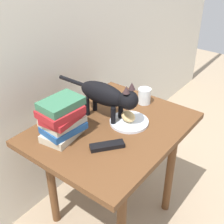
{
  "coord_description": "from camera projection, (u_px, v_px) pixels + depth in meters",
  "views": [
    {
      "loc": [
        -0.93,
        -0.72,
        1.42
      ],
      "look_at": [
        0.0,
        0.0,
        0.7
      ],
      "focal_mm": 47.53,
      "sensor_mm": 36.0,
      "label": 1
    }
  ],
  "objects": [
    {
      "name": "plate",
      "position": [
        129.0,
        122.0,
        1.44
      ],
      "size": [
        0.19,
        0.19,
        0.01
      ],
      "primitive_type": "cylinder",
      "color": "silver",
      "rests_on": "side_table"
    },
    {
      "name": "bread_roll",
      "position": [
        128.0,
        116.0,
        1.43
      ],
      "size": [
        0.09,
        0.1,
        0.05
      ],
      "primitive_type": "ellipsoid",
      "rotation": [
        0.0,
        0.0,
        1.19
      ],
      "color": "#E0BC7A",
      "rests_on": "plate"
    },
    {
      "name": "candle_jar",
      "position": [
        145.0,
        97.0,
        1.6
      ],
      "size": [
        0.07,
        0.07,
        0.08
      ],
      "color": "silver",
      "rests_on": "side_table"
    },
    {
      "name": "ground_plane",
      "position": [
        112.0,
        213.0,
        1.75
      ],
      "size": [
        6.0,
        6.0,
        0.0
      ],
      "primitive_type": "plane",
      "color": "gray"
    },
    {
      "name": "cat",
      "position": [
        107.0,
        95.0,
        1.41
      ],
      "size": [
        0.09,
        0.48,
        0.23
      ],
      "color": "black",
      "rests_on": "side_table"
    },
    {
      "name": "back_panel",
      "position": [
        41.0,
        11.0,
        1.39
      ],
      "size": [
        4.0,
        0.04,
        2.2
      ],
      "primitive_type": "cube",
      "color": "silver",
      "rests_on": "ground"
    },
    {
      "name": "tv_remote",
      "position": [
        107.0,
        146.0,
        1.28
      ],
      "size": [
        0.15,
        0.13,
        0.02
      ],
      "primitive_type": "cube",
      "rotation": [
        0.0,
        0.0,
        -0.66
      ],
      "color": "black",
      "rests_on": "side_table"
    },
    {
      "name": "side_table",
      "position": [
        112.0,
        141.0,
        1.47
      ],
      "size": [
        0.77,
        0.61,
        0.62
      ],
      "color": "brown",
      "rests_on": "ground"
    },
    {
      "name": "book_stack",
      "position": [
        62.0,
        119.0,
        1.3
      ],
      "size": [
        0.2,
        0.16,
        0.19
      ],
      "color": "#BCB299",
      "rests_on": "side_table"
    }
  ]
}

